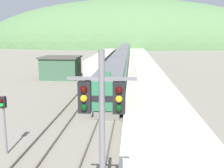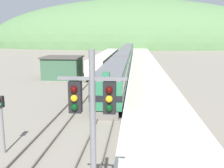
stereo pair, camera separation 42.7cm
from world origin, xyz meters
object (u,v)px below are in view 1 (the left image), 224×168
object	(u,v)px
carriage_second	(121,61)
carriage_third	(124,53)
signal_mast_main	(102,126)
carriage_fourth	(126,49)
siding_train	(104,61)
signal_post_siding	(4,113)
express_train_lead_car	(114,78)

from	to	relation	value
carriage_second	carriage_third	distance (m)	20.33
carriage_third	signal_mast_main	xyz separation A→B (m)	(1.22, -65.60, 2.49)
carriage_second	carriage_fourth	world-z (taller)	same
carriage_second	siding_train	world-z (taller)	carriage_second
signal_post_siding	carriage_fourth	bearing A→B (deg)	85.85
carriage_fourth	carriage_third	bearing A→B (deg)	-90.00
carriage_third	siding_train	xyz separation A→B (m)	(-3.86, -16.84, -0.35)
signal_post_siding	carriage_third	bearing A→B (deg)	84.42
express_train_lead_car	carriage_third	bearing A→B (deg)	90.00
signal_mast_main	carriage_second	bearing A→B (deg)	91.54
carriage_third	express_train_lead_car	bearing A→B (deg)	-90.00
carriage_third	signal_mast_main	distance (m)	65.66
signal_mast_main	signal_post_siding	xyz separation A→B (m)	(-6.94, 7.02, -1.88)
signal_mast_main	express_train_lead_car	bearing A→B (deg)	92.90
siding_train	carriage_third	bearing A→B (deg)	77.08
carriage_second	carriage_third	xyz separation A→B (m)	(0.00, 20.33, 0.00)
express_train_lead_car	siding_train	bearing A→B (deg)	98.90
siding_train	signal_post_siding	size ratio (longest dim) A/B	9.12
siding_train	signal_mast_main	size ratio (longest dim) A/B	4.92
signal_mast_main	signal_post_siding	distance (m)	10.05
carriage_fourth	signal_post_siding	bearing A→B (deg)	-94.15
carriage_fourth	siding_train	xyz separation A→B (m)	(-3.86, -37.18, -0.35)
express_train_lead_car	siding_train	distance (m)	24.99
carriage_fourth	signal_mast_main	xyz separation A→B (m)	(1.22, -85.94, 2.49)
express_train_lead_car	carriage_second	distance (m)	21.20
carriage_third	carriage_second	bearing A→B (deg)	-90.00
siding_train	carriage_fourth	bearing A→B (deg)	84.06
siding_train	signal_mast_main	distance (m)	49.11
carriage_third	carriage_fourth	bearing A→B (deg)	90.00
carriage_fourth	signal_post_siding	distance (m)	79.13
express_train_lead_car	signal_post_siding	xyz separation A→B (m)	(-5.72, -17.06, 0.60)
carriage_third	carriage_fourth	size ratio (longest dim) A/B	1.00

